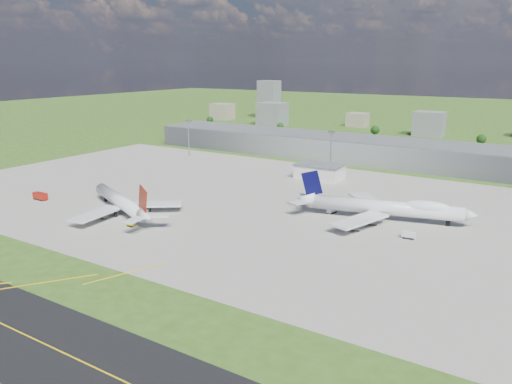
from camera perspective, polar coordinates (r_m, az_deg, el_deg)
The scene contains 21 objects.
ground at distance 340.88m, azimuth 9.32°, elevation 3.34°, with size 1400.00×1400.00×0.00m, color #325119.
apron at distance 240.87m, azimuth 1.11°, elevation -1.22°, with size 360.00×190.00×0.08m, color #99978B.
terminal at distance 353.17m, azimuth 10.34°, elevation 4.92°, with size 300.00×42.00×15.00m, color gray.
ops_building at distance 291.34m, azimuth 7.26°, elevation 2.28°, with size 26.00×16.00×8.00m, color silver.
mast_west at distance 360.33m, azimuth -7.72°, elevation 6.86°, with size 3.50×2.00×25.90m.
mast_center at distance 302.20m, azimuth 8.57°, elevation 5.33°, with size 3.50×2.00×25.90m.
airliner_red_twin at distance 230.52m, azimuth -15.07°, elevation -1.22°, with size 62.98×47.50×18.25m.
airliner_blue_quad at distance 220.39m, azimuth 14.66°, elevation -1.75°, with size 74.89×57.82×19.76m.
fire_truck at distance 267.05m, azimuth -23.43°, elevation -0.47°, with size 8.01×3.22×3.54m.
tug_yellow at distance 212.64m, azimuth -14.12°, elevation -3.63°, with size 3.48×2.34×1.65m.
van_white_near at distance 226.71m, azimuth 8.69°, elevation -2.07°, with size 3.41×5.57×2.63m.
van_white_far at distance 201.12m, azimuth 17.05°, elevation -4.76°, with size 5.38×2.98×2.64m.
bldg_far_w at distance 595.27m, azimuth -3.87°, elevation 9.18°, with size 24.00×20.00×18.00m, color gray.
bldg_w at distance 534.49m, azimuth 1.86°, elevation 8.90°, with size 28.00×22.00×24.00m, color slate.
bldg_cw at distance 536.37m, azimuth 11.53°, elevation 8.10°, with size 20.00×18.00×14.00m, color gray.
bldg_c at distance 483.99m, azimuth 19.18°, elevation 7.37°, with size 26.00×20.00×22.00m, color slate.
bldg_tall_w at distance 605.37m, azimuth 1.49°, elevation 10.54°, with size 22.00×20.00×44.00m, color slate.
tree_far_w at distance 543.96m, azimuth -5.28°, elevation 8.23°, with size 7.20×7.20×8.80m.
tree_w at distance 490.27m, azimuth 2.80°, elevation 7.53°, with size 6.75×6.75×8.25m.
tree_c at distance 466.97m, azimuth 13.45°, elevation 6.90°, with size 8.10×8.10×9.90m.
tree_e at distance 441.40m, azimuth 24.35°, elevation 5.52°, with size 7.65×7.65×9.35m.
Camera 1 is at (130.04, -158.07, 66.21)m, focal length 35.00 mm.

